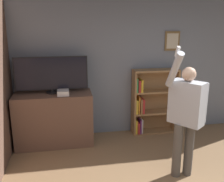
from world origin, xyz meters
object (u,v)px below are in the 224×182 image
television (51,74)px  bookshelf (151,103)px  game_console (63,93)px  person (186,112)px

television → bookshelf: 2.00m
television → bookshelf: bearing=4.0°
television → game_console: 0.39m
bookshelf → person: 1.60m
bookshelf → person: bearing=-90.6°
bookshelf → person: size_ratio=0.68×
television → game_console: size_ratio=5.91×
television → person: 2.37m
game_console → bookshelf: bookshelf is taller
television → person: person is taller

